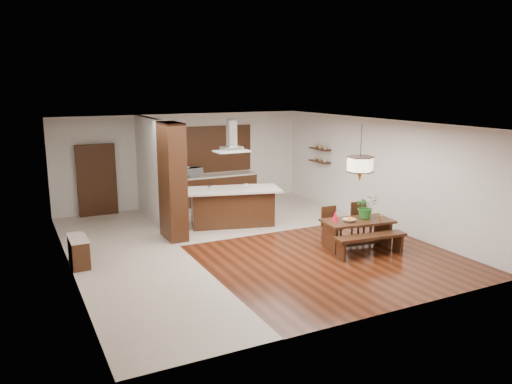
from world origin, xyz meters
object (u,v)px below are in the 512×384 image
dining_chair_left (332,226)px  microwave (193,172)px  pendant_lantern (361,154)px  kitchen_island (232,207)px  fruit_bowl (349,220)px  dining_chair_right (361,222)px  range_hood (232,136)px  dining_table (357,227)px  island_cup (246,186)px  hallway_console (79,252)px  dining_bench (370,245)px  foliage_plant (366,207)px

dining_chair_left → microwave: 5.47m
pendant_lantern → kitchen_island: (-1.84, 3.07, -1.71)m
fruit_bowl → kitchen_island: (-1.57, 3.10, -0.18)m
dining_chair_right → fruit_bowl: 0.91m
kitchen_island → microwave: size_ratio=5.20×
fruit_bowl → range_hood: range_hood is taller
kitchen_island → microwave: microwave is taller
dining_table → dining_chair_right: dining_chair_right is taller
pendant_lantern → island_cup: 3.51m
hallway_console → fruit_bowl: 6.02m
fruit_bowl → island_cup: size_ratio=2.08×
dining_chair_right → microwave: (-2.47, 5.27, 0.63)m
dining_chair_right → microwave: microwave is taller
dining_chair_left → dining_chair_right: dining_chair_right is taller
pendant_lantern → microwave: pendant_lantern is taller
kitchen_island → range_hood: (0.00, 0.00, 1.93)m
fruit_bowl → microwave: microwave is taller
fruit_bowl → island_cup: 3.26m
dining_bench → kitchen_island: 4.07m
dining_chair_left → pendant_lantern: (0.34, -0.55, 1.80)m
dining_chair_right → dining_table: bearing=-126.3°
pendant_lantern → range_hood: bearing=120.9°
range_hood → microwave: bearing=93.5°
foliage_plant → kitchen_island: (-2.09, 3.04, -0.43)m
range_hood → island_cup: bearing=-16.4°
range_hood → microwave: range_hood is taller
dining_table → pendant_lantern: size_ratio=1.32×
foliage_plant → range_hood: size_ratio=0.64×
dining_chair_right → fruit_bowl: size_ratio=3.30×
fruit_bowl → range_hood: bearing=116.7°
pendant_lantern → microwave: size_ratio=2.51×
dining_chair_right → foliage_plant: bearing=-107.7°
dining_bench → dining_chair_right: (0.55, 1.02, 0.23)m
dining_chair_left → dining_chair_right: bearing=-1.5°
dining_chair_left → dining_chair_right: 0.82m
dining_table → fruit_bowl: (-0.27, -0.03, 0.21)m
dining_chair_right → kitchen_island: size_ratio=0.34×
dining_table → dining_bench: (-0.08, -0.58, -0.26)m
pendant_lantern → island_cup: (-1.48, 2.97, -1.15)m
kitchen_island → island_cup: (0.36, -0.10, 0.56)m
dining_chair_right → foliage_plant: (-0.22, -0.41, 0.50)m
pendant_lantern → island_cup: pendant_lantern is taller
dining_table → dining_chair_right: size_ratio=1.85×
hallway_console → microwave: (4.03, 4.03, 0.78)m
kitchen_island → island_cup: size_ratio=19.89×
dining_table → microwave: bearing=109.3°
hallway_console → dining_chair_right: dining_chair_right is taller
dining_table → hallway_console: bearing=164.4°
dining_bench → dining_chair_right: bearing=61.8°
dining_table → dining_chair_right: (0.47, 0.44, -0.03)m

